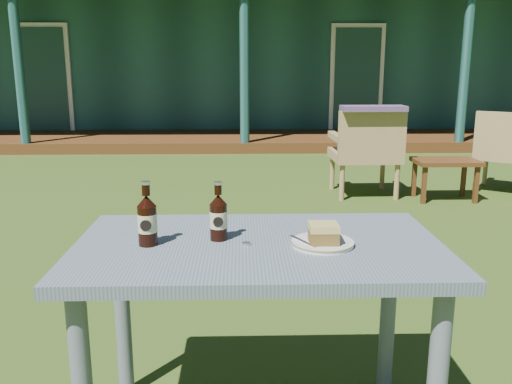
{
  "coord_description": "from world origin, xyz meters",
  "views": [
    {
      "loc": [
        -0.05,
        -3.28,
        1.28
      ],
      "look_at": [
        0.0,
        -1.3,
        0.82
      ],
      "focal_mm": 38.0,
      "sensor_mm": 36.0,
      "label": 1
    }
  ],
  "objects_px": {
    "cafe_table": "(258,272)",
    "cola_bottle_far": "(147,220)",
    "cake_slice": "(324,233)",
    "cola_bottle_near": "(218,217)",
    "plate": "(323,243)",
    "side_table": "(446,165)",
    "armchair_left": "(367,148)",
    "armchair_right": "(509,148)"
  },
  "relations": [
    {
      "from": "cafe_table",
      "to": "cola_bottle_far",
      "type": "distance_m",
      "value": 0.4
    },
    {
      "from": "cake_slice",
      "to": "cola_bottle_near",
      "type": "distance_m",
      "value": 0.35
    },
    {
      "from": "plate",
      "to": "side_table",
      "type": "distance_m",
      "value": 3.88
    },
    {
      "from": "side_table",
      "to": "armchair_left",
      "type": "bearing_deg",
      "value": 166.99
    },
    {
      "from": "cafe_table",
      "to": "side_table",
      "type": "height_order",
      "value": "cafe_table"
    },
    {
      "from": "armchair_left",
      "to": "armchair_right",
      "type": "bearing_deg",
      "value": 3.9
    },
    {
      "from": "plate",
      "to": "cake_slice",
      "type": "bearing_deg",
      "value": -90.31
    },
    {
      "from": "cafe_table",
      "to": "cake_slice",
      "type": "xyz_separation_m",
      "value": [
        0.21,
        -0.04,
        0.15
      ]
    },
    {
      "from": "cola_bottle_far",
      "to": "armchair_right",
      "type": "xyz_separation_m",
      "value": [
        3.03,
        3.71,
        -0.33
      ]
    },
    {
      "from": "plate",
      "to": "cake_slice",
      "type": "height_order",
      "value": "cake_slice"
    },
    {
      "from": "armchair_right",
      "to": "side_table",
      "type": "height_order",
      "value": "armchair_right"
    },
    {
      "from": "cola_bottle_near",
      "to": "cake_slice",
      "type": "bearing_deg",
      "value": -13.46
    },
    {
      "from": "cola_bottle_near",
      "to": "cola_bottle_far",
      "type": "height_order",
      "value": "cola_bottle_far"
    },
    {
      "from": "cake_slice",
      "to": "cola_bottle_near",
      "type": "height_order",
      "value": "cola_bottle_near"
    },
    {
      "from": "plate",
      "to": "armchair_right",
      "type": "height_order",
      "value": "armchair_right"
    },
    {
      "from": "cafe_table",
      "to": "cake_slice",
      "type": "relative_size",
      "value": 13.04
    },
    {
      "from": "cola_bottle_near",
      "to": "plate",
      "type": "bearing_deg",
      "value": -11.11
    },
    {
      "from": "armchair_left",
      "to": "side_table",
      "type": "relative_size",
      "value": 1.44
    },
    {
      "from": "cake_slice",
      "to": "armchair_right",
      "type": "height_order",
      "value": "armchair_right"
    },
    {
      "from": "plate",
      "to": "cola_bottle_near",
      "type": "relative_size",
      "value": 1.04
    },
    {
      "from": "armchair_right",
      "to": "side_table",
      "type": "xyz_separation_m",
      "value": [
        -0.74,
        -0.27,
        -0.13
      ]
    },
    {
      "from": "cafe_table",
      "to": "armchair_left",
      "type": "distance_m",
      "value": 3.79
    },
    {
      "from": "cake_slice",
      "to": "armchair_right",
      "type": "xyz_separation_m",
      "value": [
        2.46,
        3.74,
        -0.29
      ]
    },
    {
      "from": "armchair_left",
      "to": "plate",
      "type": "bearing_deg",
      "value": -105.14
    },
    {
      "from": "cake_slice",
      "to": "cola_bottle_far",
      "type": "xyz_separation_m",
      "value": [
        -0.56,
        0.03,
        0.04
      ]
    },
    {
      "from": "armchair_left",
      "to": "armchair_right",
      "type": "relative_size",
      "value": 1.03
    },
    {
      "from": "cola_bottle_far",
      "to": "plate",
      "type": "bearing_deg",
      "value": -1.81
    },
    {
      "from": "armchair_left",
      "to": "armchair_right",
      "type": "height_order",
      "value": "armchair_left"
    },
    {
      "from": "cake_slice",
      "to": "cola_bottle_near",
      "type": "bearing_deg",
      "value": 166.54
    },
    {
      "from": "plate",
      "to": "armchair_left",
      "type": "distance_m",
      "value": 3.77
    },
    {
      "from": "plate",
      "to": "cola_bottle_far",
      "type": "height_order",
      "value": "cola_bottle_far"
    },
    {
      "from": "cola_bottle_far",
      "to": "armchair_left",
      "type": "xyz_separation_m",
      "value": [
        1.54,
        3.61,
        -0.32
      ]
    },
    {
      "from": "cake_slice",
      "to": "side_table",
      "type": "bearing_deg",
      "value": 63.64
    },
    {
      "from": "cafe_table",
      "to": "plate",
      "type": "height_order",
      "value": "plate"
    },
    {
      "from": "plate",
      "to": "armchair_right",
      "type": "distance_m",
      "value": 4.48
    },
    {
      "from": "cafe_table",
      "to": "armchair_left",
      "type": "bearing_deg",
      "value": 71.74
    },
    {
      "from": "cafe_table",
      "to": "armchair_left",
      "type": "xyz_separation_m",
      "value": [
        1.19,
        3.6,
        -0.13
      ]
    },
    {
      "from": "cola_bottle_near",
      "to": "cola_bottle_far",
      "type": "distance_m",
      "value": 0.23
    },
    {
      "from": "cake_slice",
      "to": "cola_bottle_near",
      "type": "xyz_separation_m",
      "value": [
        -0.34,
        0.08,
        0.03
      ]
    },
    {
      "from": "cola_bottle_near",
      "to": "armchair_right",
      "type": "distance_m",
      "value": 4.62
    },
    {
      "from": "cafe_table",
      "to": "cola_bottle_far",
      "type": "bearing_deg",
      "value": -178.05
    },
    {
      "from": "cola_bottle_far",
      "to": "armchair_left",
      "type": "height_order",
      "value": "cola_bottle_far"
    }
  ]
}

